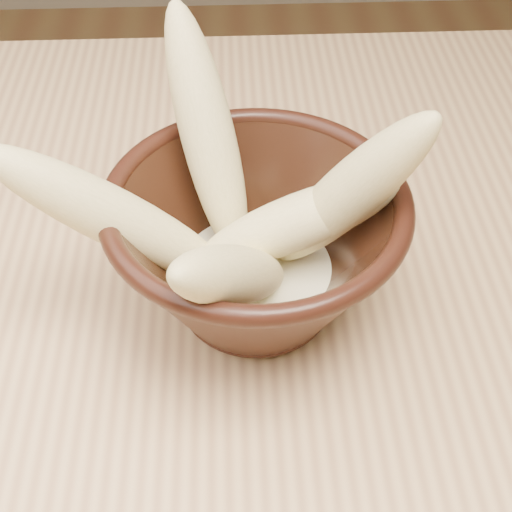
{
  "coord_description": "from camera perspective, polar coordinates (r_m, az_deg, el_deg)",
  "views": [
    {
      "loc": [
        0.03,
        -0.33,
        1.15
      ],
      "look_at": [
        0.05,
        0.0,
        0.8
      ],
      "focal_mm": 50.0,
      "sensor_mm": 36.0,
      "label": 1
    }
  ],
  "objects": [
    {
      "name": "table",
      "position": [
        0.58,
        -4.8,
        -9.61
      ],
      "size": [
        1.2,
        0.8,
        0.75
      ],
      "color": "tan",
      "rests_on": "ground"
    },
    {
      "name": "bowl",
      "position": [
        0.47,
        0.0,
        0.78
      ],
      "size": [
        0.2,
        0.2,
        0.11
      ],
      "rotation": [
        0.0,
        0.0,
        -0.33
      ],
      "color": "black",
      "rests_on": "table"
    },
    {
      "name": "milk_puddle",
      "position": [
        0.49,
        -0.0,
        -1.41
      ],
      "size": [
        0.11,
        0.11,
        0.02
      ],
      "primitive_type": "cylinder",
      "color": "beige",
      "rests_on": "bowl"
    },
    {
      "name": "banana_upright",
      "position": [
        0.48,
        -3.89,
        9.69
      ],
      "size": [
        0.08,
        0.13,
        0.17
      ],
      "primitive_type": "ellipsoid",
      "rotation": [
        0.57,
        0.0,
        3.53
      ],
      "color": "#CBBE78",
      "rests_on": "bowl"
    },
    {
      "name": "banana_left",
      "position": [
        0.45,
        -11.13,
        2.99
      ],
      "size": [
        0.16,
        0.04,
        0.14
      ],
      "primitive_type": "ellipsoid",
      "rotation": [
        0.86,
        0.0,
        -1.52
      ],
      "color": "#CBBE78",
      "rests_on": "bowl"
    },
    {
      "name": "banana_right",
      "position": [
        0.44,
        7.36,
        4.91
      ],
      "size": [
        0.12,
        0.07,
        0.16
      ],
      "primitive_type": "ellipsoid",
      "rotation": [
        0.58,
        0.0,
        1.23
      ],
      "color": "#CBBE78",
      "rests_on": "bowl"
    },
    {
      "name": "banana_across",
      "position": [
        0.46,
        3.31,
        2.74
      ],
      "size": [
        0.14,
        0.05,
        0.08
      ],
      "primitive_type": "ellipsoid",
      "rotation": [
        1.2,
        0.0,
        1.67
      ],
      "color": "#CBBE78",
      "rests_on": "bowl"
    },
    {
      "name": "banana_front",
      "position": [
        0.42,
        -1.87,
        -1.54
      ],
      "size": [
        0.1,
        0.13,
        0.13
      ],
      "primitive_type": "ellipsoid",
      "rotation": [
        0.82,
        0.0,
        -0.57
      ],
      "color": "#CBBE78",
      "rests_on": "bowl"
    }
  ]
}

